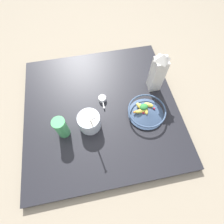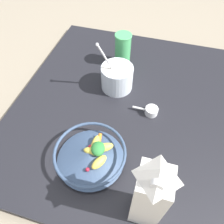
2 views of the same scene
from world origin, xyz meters
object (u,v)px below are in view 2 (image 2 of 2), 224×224
(milk_carton, at_px, (150,195))
(yogurt_tub, at_px, (117,77))
(fruit_bowl, at_px, (91,155))
(drinking_cup, at_px, (123,49))

(milk_carton, bearing_deg, yogurt_tub, 113.90)
(fruit_bowl, relative_size, yogurt_tub, 1.02)
(fruit_bowl, xyz_separation_m, drinking_cup, (-0.03, 0.51, 0.04))
(yogurt_tub, bearing_deg, fruit_bowl, -88.50)
(fruit_bowl, distance_m, yogurt_tub, 0.35)
(drinking_cup, bearing_deg, milk_carton, -70.35)
(fruit_bowl, bearing_deg, yogurt_tub, 91.50)
(fruit_bowl, relative_size, milk_carton, 0.80)
(milk_carton, bearing_deg, fruit_bowl, 150.44)
(fruit_bowl, bearing_deg, milk_carton, -29.56)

